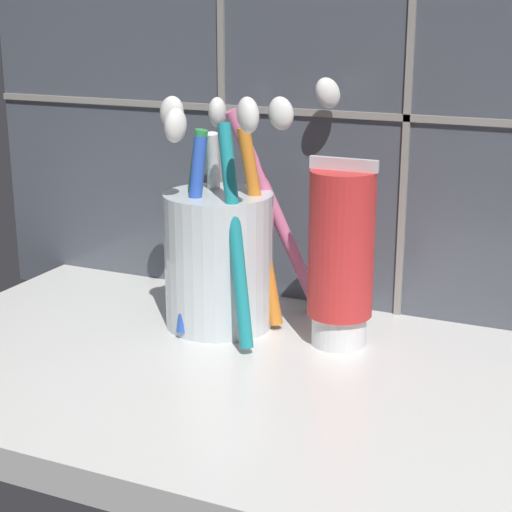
% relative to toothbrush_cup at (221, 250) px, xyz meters
% --- Properties ---
extents(sink_counter, '(0.57, 0.28, 0.02)m').
position_rel_toothbrush_cup_xyz_m(sink_counter, '(0.09, -0.06, -0.06)').
color(sink_counter, silver).
rests_on(sink_counter, ground).
extents(tile_wall_backsplash, '(0.67, 0.02, 0.43)m').
position_rel_toothbrush_cup_xyz_m(tile_wall_backsplash, '(0.09, 0.08, 0.14)').
color(tile_wall_backsplash, '#4C515B').
rests_on(tile_wall_backsplash, ground).
extents(toothbrush_cup, '(0.12, 0.12, 0.17)m').
position_rel_toothbrush_cup_xyz_m(toothbrush_cup, '(0.00, 0.00, 0.00)').
color(toothbrush_cup, silver).
rests_on(toothbrush_cup, sink_counter).
extents(toothpaste_tube, '(0.05, 0.04, 0.13)m').
position_rel_toothbrush_cup_xyz_m(toothpaste_tube, '(0.09, -0.00, 0.01)').
color(toothpaste_tube, white).
rests_on(toothpaste_tube, sink_counter).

